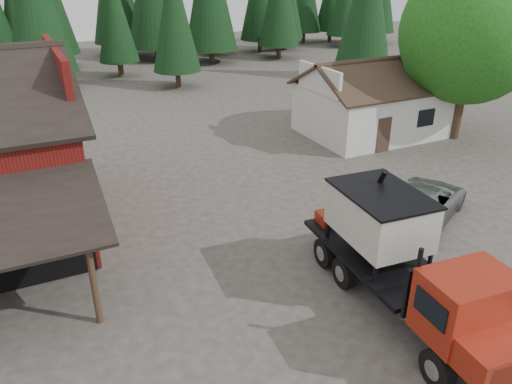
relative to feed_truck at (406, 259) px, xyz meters
name	(u,v)px	position (x,y,z in m)	size (l,w,h in m)	color
ground	(295,309)	(-2.96, 1.41, -1.85)	(120.00, 120.00, 0.00)	#453C36
farmhouse	(373,107)	(10.04, 14.40, -0.18)	(8.60, 6.42, 4.65)	silver
deciduous_tree	(471,38)	(14.05, 11.38, 4.06)	(8.00, 8.00, 10.20)	#382619
conifer_backdrop	(84,68)	(-2.96, 43.41, -1.85)	(76.00, 16.00, 16.00)	black
near_pine_b	(174,14)	(3.04, 31.41, 4.04)	(3.96, 3.96, 10.40)	#382619
feed_truck	(406,259)	(0.00, 0.00, 0.00)	(3.00, 8.90, 3.95)	black
silver_car	(424,201)	(5.04, 4.41, -1.10)	(2.47, 5.35, 1.49)	#9EA1A5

